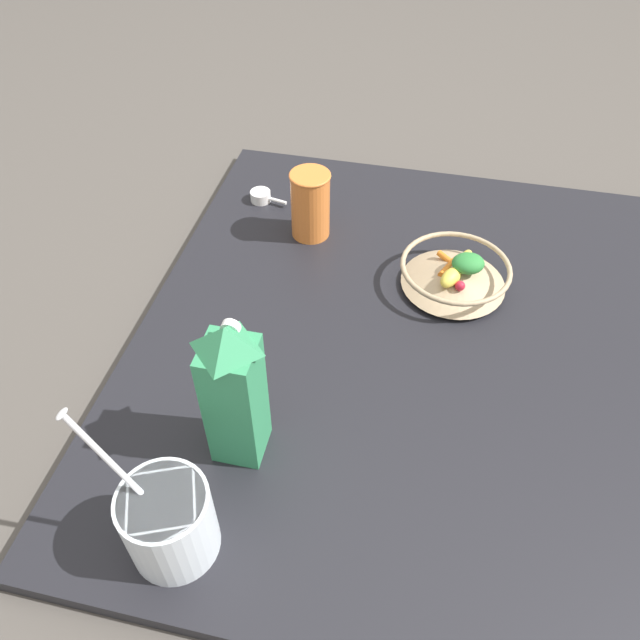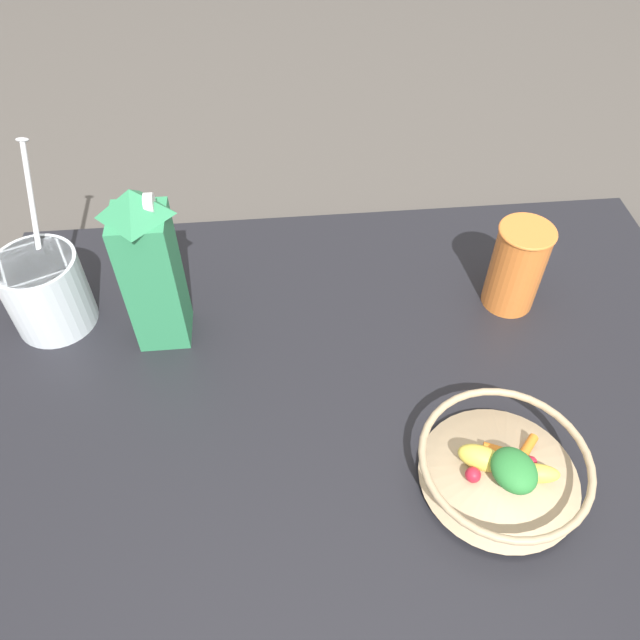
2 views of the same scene
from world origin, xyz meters
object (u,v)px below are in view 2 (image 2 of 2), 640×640
at_px(milk_carton, 150,268).
at_px(drinking_cup, 517,266).
at_px(fruit_bowl, 502,464).
at_px(yogurt_tub, 45,288).

relative_size(milk_carton, drinking_cup, 1.81).
xyz_separation_m(fruit_bowl, drinking_cup, (0.31, -0.11, 0.04)).
height_order(yogurt_tub, drinking_cup, yogurt_tub).
relative_size(yogurt_tub, drinking_cup, 1.81).
bearing_deg(milk_carton, yogurt_tub, 76.70).
height_order(fruit_bowl, milk_carton, milk_carton).
distance_m(milk_carton, drinking_cup, 0.55).
bearing_deg(fruit_bowl, milk_carton, 56.37).
bearing_deg(yogurt_tub, milk_carton, -103.30).
height_order(fruit_bowl, drinking_cup, drinking_cup).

